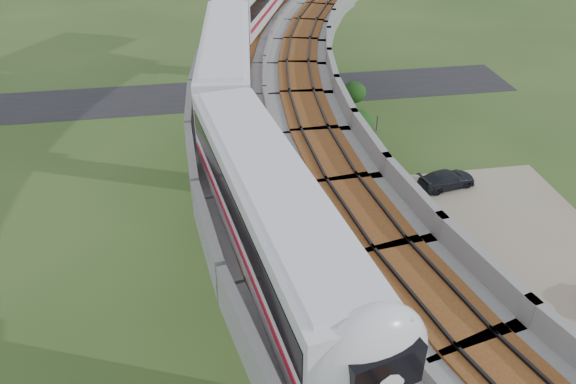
% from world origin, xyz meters
% --- Properties ---
extents(ground, '(160.00, 160.00, 0.00)m').
position_xyz_m(ground, '(0.00, 0.00, 0.00)').
color(ground, '#314C1E').
rests_on(ground, ground).
extents(dirt_lot, '(18.00, 26.00, 0.04)m').
position_xyz_m(dirt_lot, '(14.00, -2.00, 0.02)').
color(dirt_lot, gray).
rests_on(dirt_lot, ground).
extents(asphalt_road, '(60.00, 8.00, 0.03)m').
position_xyz_m(asphalt_road, '(0.00, 30.00, 0.01)').
color(asphalt_road, '#232326').
rests_on(asphalt_road, ground).
extents(viaduct, '(19.58, 73.98, 11.40)m').
position_xyz_m(viaduct, '(3.84, 0.00, 9.05)').
color(viaduct, '#99968E').
rests_on(viaduct, ground).
extents(metro_train, '(17.83, 59.98, 3.64)m').
position_xyz_m(metro_train, '(1.62, 12.24, 12.31)').
color(metro_train, silver).
rests_on(metro_train, ground).
extents(fence, '(3.87, 38.73, 1.50)m').
position_xyz_m(fence, '(9.75, 0.00, 0.75)').
color(fence, '#2D382D').
rests_on(fence, ground).
extents(tree_0, '(2.40, 2.40, 3.34)m').
position_xyz_m(tree_0, '(10.91, 23.06, 2.31)').
color(tree_0, '#382314').
rests_on(tree_0, ground).
extents(tree_1, '(3.01, 3.01, 3.61)m').
position_xyz_m(tree_1, '(9.34, 16.21, 2.33)').
color(tree_1, '#382314').
rests_on(tree_1, ground).
extents(tree_2, '(1.86, 1.86, 2.89)m').
position_xyz_m(tree_2, '(7.32, 8.48, 2.09)').
color(tree_2, '#382314').
rests_on(tree_2, ground).
extents(tree_3, '(2.20, 2.20, 2.67)m').
position_xyz_m(tree_3, '(7.06, 3.82, 1.74)').
color(tree_3, '#382314').
rests_on(tree_3, ground).
extents(tree_4, '(2.48, 2.48, 3.11)m').
position_xyz_m(tree_4, '(6.17, -4.26, 2.05)').
color(tree_4, '#382314').
rests_on(tree_4, ground).
extents(tree_5, '(1.82, 1.82, 2.61)m').
position_xyz_m(tree_5, '(7.65, -10.28, 1.83)').
color(tree_5, '#382314').
rests_on(tree_5, ground).
extents(car_white, '(2.33, 4.01, 1.28)m').
position_xyz_m(car_white, '(9.53, -5.01, 0.68)').
color(car_white, silver).
rests_on(car_white, dirt_lot).
extents(car_dark, '(4.99, 2.87, 1.36)m').
position_xyz_m(car_dark, '(14.74, 8.88, 0.72)').
color(car_dark, black).
rests_on(car_dark, dirt_lot).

